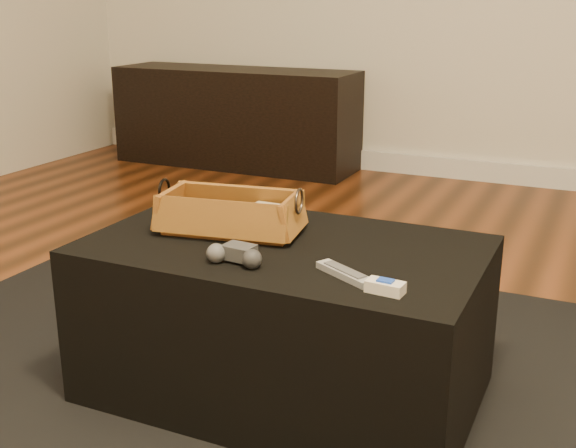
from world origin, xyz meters
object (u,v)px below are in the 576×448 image
at_px(media_cabinet, 236,118).
at_px(silver_remote, 345,273).
at_px(wicker_basket, 230,216).
at_px(ottoman, 284,319).
at_px(tv_remote, 222,224).
at_px(game_controller, 236,254).
at_px(cream_gadget, 385,287).

bearing_deg(media_cabinet, silver_remote, -56.55).
bearing_deg(silver_remote, media_cabinet, 123.45).
distance_m(wicker_basket, silver_remote, 0.43).
height_order(media_cabinet, ottoman, media_cabinet).
distance_m(tv_remote, game_controller, 0.24).
height_order(silver_remote, cream_gadget, cream_gadget).
xyz_separation_m(ottoman, cream_gadget, (0.33, -0.20, 0.22)).
relative_size(ottoman, tv_remote, 4.99).
relative_size(game_controller, silver_remote, 0.89).
height_order(ottoman, tv_remote, tv_remote).
bearing_deg(media_cabinet, cream_gadget, -55.39).
bearing_deg(tv_remote, cream_gadget, -36.76).
bearing_deg(game_controller, silver_remote, 6.60).
distance_m(ottoman, cream_gadget, 0.45).
relative_size(ottoman, cream_gadget, 11.92).
bearing_deg(game_controller, cream_gadget, -2.98).
bearing_deg(wicker_basket, cream_gadget, -24.34).
bearing_deg(wicker_basket, media_cabinet, 118.62).
bearing_deg(cream_gadget, silver_remote, 155.78).
relative_size(tv_remote, game_controller, 1.41).
relative_size(wicker_basket, cream_gadget, 4.83).
bearing_deg(media_cabinet, ottoman, -58.60).
height_order(wicker_basket, game_controller, wicker_basket).
distance_m(media_cabinet, tv_remote, 2.73).
xyz_separation_m(silver_remote, cream_gadget, (0.11, -0.05, 0.00)).
distance_m(media_cabinet, wicker_basket, 2.73).
xyz_separation_m(game_controller, cream_gadget, (0.37, -0.02, -0.01)).
height_order(media_cabinet, tv_remote, media_cabinet).
distance_m(ottoman, tv_remote, 0.30).
bearing_deg(media_cabinet, tv_remote, -61.86).
bearing_deg(media_cabinet, game_controller, -61.08).
relative_size(media_cabinet, wicker_basket, 3.81).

